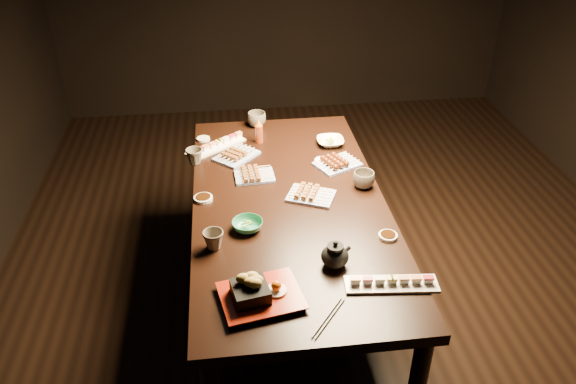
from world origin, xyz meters
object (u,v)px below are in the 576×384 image
object	(u,v)px
dining_table	(289,263)
sushi_platter_far	(216,144)
yakitori_plate_center	(254,173)
teacup_far_right	(257,119)
teacup_near_left	(213,240)
teacup_far_left	(194,156)
sushi_platter_near	(392,281)
edamame_bowl_cream	(330,142)
tempura_tray	(261,288)
yakitori_plate_right	(311,192)
yakitori_plate_left	(236,153)
edamame_bowl_green	(247,225)
teapot	(335,254)
teacup_mid_right	(364,180)
condiment_bottle	(259,131)

from	to	relation	value
dining_table	sushi_platter_far	distance (m)	0.78
yakitori_plate_center	sushi_platter_far	bearing A→B (deg)	115.78
dining_table	teacup_far_right	world-z (taller)	teacup_far_right
teacup_near_left	teacup_far_left	world-z (taller)	same
sushi_platter_near	edamame_bowl_cream	bearing A→B (deg)	96.44
tempura_tray	teacup_far_right	distance (m)	1.47
yakitori_plate_right	edamame_bowl_cream	size ratio (longest dim) A/B	1.43
yakitori_plate_left	tempura_tray	size ratio (longest dim) A/B	0.75
yakitori_plate_left	tempura_tray	xyz separation A→B (m)	(0.04, -1.10, 0.03)
tempura_tray	teacup_far_left	size ratio (longest dim) A/B	3.36
sushi_platter_far	yakitori_plate_center	world-z (taller)	yakitori_plate_center
yakitori_plate_right	edamame_bowl_green	world-z (taller)	yakitori_plate_right
yakitori_plate_right	tempura_tray	distance (m)	0.73
tempura_tray	teapot	size ratio (longest dim) A/B	2.23
teacup_far_right	tempura_tray	bearing A→B (deg)	-93.75
edamame_bowl_green	sushi_platter_far	bearing A→B (deg)	99.17
tempura_tray	dining_table	bearing A→B (deg)	63.06
teacup_mid_right	teacup_far_right	xyz separation A→B (m)	(-0.46, 0.74, 0.00)
condiment_bottle	yakitori_plate_right	bearing A→B (deg)	-71.50
edamame_bowl_green	tempura_tray	bearing A→B (deg)	-87.12
teapot	condiment_bottle	xyz separation A→B (m)	(-0.22, 1.10, 0.01)
yakitori_plate_left	teacup_far_right	xyz separation A→B (m)	(0.14, 0.37, 0.01)
sushi_platter_far	teacup_mid_right	size ratio (longest dim) A/B	3.31
yakitori_plate_right	edamame_bowl_green	distance (m)	0.38
tempura_tray	teacup_near_left	world-z (taller)	tempura_tray
edamame_bowl_green	edamame_bowl_cream	world-z (taller)	edamame_bowl_green
yakitori_plate_center	edamame_bowl_cream	bearing A→B (deg)	31.16
dining_table	yakitori_plate_left	xyz separation A→B (m)	(-0.23, 0.46, 0.40)
teacup_near_left	edamame_bowl_cream	bearing A→B (deg)	52.48
dining_table	edamame_bowl_green	size ratio (longest dim) A/B	13.43
edamame_bowl_cream	teacup_far_right	distance (m)	0.48
teacup_far_left	yakitori_plate_left	bearing A→B (deg)	9.94
sushi_platter_near	teapot	bearing A→B (deg)	147.88
teacup_mid_right	teacup_far_left	size ratio (longest dim) A/B	1.20
edamame_bowl_cream	teapot	xyz separation A→B (m)	(-0.17, -1.02, 0.04)
tempura_tray	teacup_near_left	distance (m)	0.37
yakitori_plate_center	tempura_tray	xyz separation A→B (m)	(-0.04, -0.88, 0.03)
yakitori_plate_left	teapot	size ratio (longest dim) A/B	1.67
teacup_near_left	teapot	distance (m)	0.51
tempura_tray	teacup_far_left	xyz separation A→B (m)	(-0.26, 1.06, -0.01)
dining_table	teapot	size ratio (longest dim) A/B	13.59
teacup_far_right	teapot	bearing A→B (deg)	-80.78
dining_table	yakitori_plate_right	xyz separation A→B (m)	(0.11, 0.02, 0.40)
dining_table	teacup_mid_right	size ratio (longest dim) A/B	17.02
yakitori_plate_center	edamame_bowl_green	bearing A→B (deg)	-101.13
yakitori_plate_right	edamame_bowl_cream	bearing A→B (deg)	93.96
sushi_platter_near	sushi_platter_far	world-z (taller)	same
teacup_far_left	teapot	world-z (taller)	teapot
edamame_bowl_cream	teacup_far_right	size ratio (longest dim) A/B	1.36
sushi_platter_near	yakitori_plate_left	world-z (taller)	yakitori_plate_left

